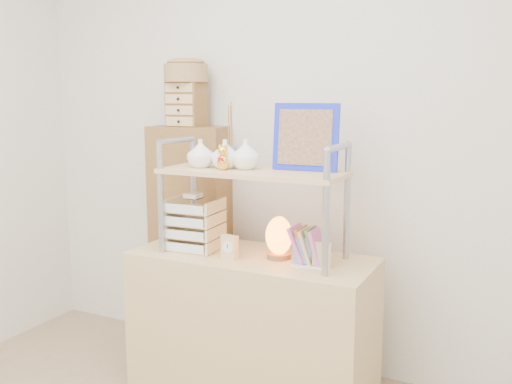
% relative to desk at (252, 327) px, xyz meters
% --- Properties ---
extents(room_shell, '(3.42, 3.41, 2.61)m').
position_rel_desk_xyz_m(room_shell, '(0.00, -0.81, 1.32)').
color(room_shell, silver).
rests_on(room_shell, ground).
extents(desk, '(1.20, 0.50, 0.75)m').
position_rel_desk_xyz_m(desk, '(0.00, 0.00, 0.00)').
color(desk, tan).
rests_on(desk, ground).
extents(cabinet, '(0.47, 0.28, 1.35)m').
position_rel_desk_xyz_m(cabinet, '(-0.59, 0.37, 0.30)').
color(cabinet, brown).
rests_on(cabinet, ground).
extents(hutch, '(0.90, 0.34, 0.74)m').
position_rel_desk_xyz_m(hutch, '(-0.02, 0.01, 0.80)').
color(hutch, '#979BA5').
rests_on(hutch, desk).
extents(letter_tray, '(0.25, 0.24, 0.29)m').
position_rel_desk_xyz_m(letter_tray, '(-0.32, -0.03, 0.49)').
color(letter_tray, '#D8BE82').
rests_on(letter_tray, desk).
extents(salt_lamp, '(0.13, 0.13, 0.21)m').
position_rel_desk_xyz_m(salt_lamp, '(0.14, 0.01, 0.48)').
color(salt_lamp, brown).
rests_on(salt_lamp, desk).
extents(desk_clock, '(0.09, 0.05, 0.12)m').
position_rel_desk_xyz_m(desk_clock, '(-0.07, -0.11, 0.43)').
color(desk_clock, tan).
rests_on(desk_clock, desk).
extents(postcard_stand, '(0.19, 0.09, 0.13)m').
position_rel_desk_xyz_m(postcard_stand, '(0.33, -0.05, 0.41)').
color(postcard_stand, white).
rests_on(postcard_stand, desk).
extents(drawer_chest, '(0.20, 0.16, 0.25)m').
position_rel_desk_xyz_m(drawer_chest, '(-0.59, 0.35, 1.10)').
color(drawer_chest, brown).
rests_on(drawer_chest, cabinet).
extents(woven_basket, '(0.25, 0.25, 0.10)m').
position_rel_desk_xyz_m(woven_basket, '(-0.59, 0.35, 1.28)').
color(woven_basket, olive).
rests_on(woven_basket, drawer_chest).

